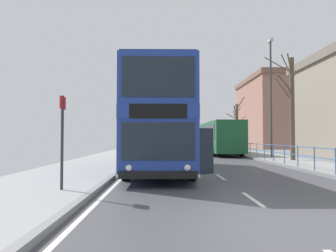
% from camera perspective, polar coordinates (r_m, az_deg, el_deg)
% --- Properties ---
extents(ground, '(15.80, 140.00, 0.20)m').
position_cam_1_polar(ground, '(6.25, 14.63, -16.45)').
color(ground, '#47474C').
extents(double_decker_bus_main, '(3.29, 11.31, 4.41)m').
position_cam_1_polar(double_decker_bus_main, '(15.60, -1.39, 0.56)').
color(double_decker_bus_main, navy).
rests_on(double_decker_bus_main, ground).
extents(background_bus_far_lane, '(2.77, 10.18, 3.01)m').
position_cam_1_polar(background_bus_far_lane, '(30.69, 9.14, -1.93)').
color(background_bus_far_lane, '#19512D').
rests_on(background_bus_far_lane, ground).
extents(pedestrian_railing_far_kerb, '(0.05, 25.24, 1.06)m').
position_cam_1_polar(pedestrian_railing_far_kerb, '(19.31, 19.78, -4.17)').
color(pedestrian_railing_far_kerb, '#386BA8').
rests_on(pedestrian_railing_far_kerb, ground).
extents(bus_stop_sign_near, '(0.08, 0.44, 2.64)m').
position_cam_1_polar(bus_stop_sign_near, '(9.61, -18.08, -0.94)').
color(bus_stop_sign_near, '#2D2D33').
rests_on(bus_stop_sign_near, ground).
extents(street_lamp_far_side, '(0.28, 0.60, 8.93)m').
position_cam_1_polar(street_lamp_far_side, '(25.82, 17.63, 6.13)').
color(street_lamp_far_side, '#38383D').
rests_on(street_lamp_far_side, ground).
extents(bare_tree_far_01, '(2.04, 2.78, 5.99)m').
position_cam_1_polar(bare_tree_far_01, '(38.15, 12.02, 0.27)').
color(bare_tree_far_01, brown).
rests_on(bare_tree_far_01, ground).
extents(bare_tree_far_02, '(2.50, 2.37, 6.94)m').
position_cam_1_polar(bare_tree_far_02, '(22.85, 20.88, 3.54)').
color(bare_tree_far_02, brown).
rests_on(bare_tree_far_02, ground).
extents(background_building_01, '(11.53, 16.21, 10.92)m').
position_cam_1_polar(background_building_01, '(53.96, 19.51, 2.19)').
color(background_building_01, '#936656').
rests_on(background_building_01, ground).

